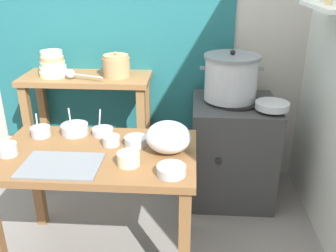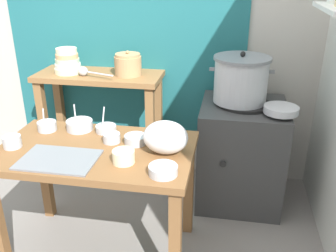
{
  "view_description": "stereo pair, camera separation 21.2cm",
  "coord_description": "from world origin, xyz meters",
  "px_view_note": "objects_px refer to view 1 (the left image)",
  "views": [
    {
      "loc": [
        0.49,
        -1.83,
        1.67
      ],
      "look_at": [
        0.36,
        0.11,
        0.82
      ],
      "focal_mm": 39.89,
      "sensor_mm": 36.0,
      "label": 1
    },
    {
      "loc": [
        0.7,
        -1.81,
        1.67
      ],
      "look_at": [
        0.36,
        0.11,
        0.82
      ],
      "focal_mm": 39.89,
      "sensor_mm": 36.0,
      "label": 2
    }
  ],
  "objects_px": {
    "prep_bowl_4": "(75,129)",
    "prep_bowl_1": "(8,149)",
    "wide_pan": "(272,105)",
    "plastic_bag": "(168,137)",
    "prep_bowl_3": "(162,131)",
    "clay_pot": "(116,66)",
    "stove_block": "(232,150)",
    "bowl_stack_enamel": "(53,65)",
    "prep_bowl_8": "(136,141)",
    "prep_bowl_0": "(128,158)",
    "prep_table": "(98,169)",
    "ladle": "(72,74)",
    "prep_bowl_5": "(103,131)",
    "prep_bowl_7": "(171,170)",
    "prep_bowl_2": "(111,140)",
    "serving_tray": "(61,165)",
    "prep_bowl_6": "(41,131)",
    "back_shelf_table": "(88,104)",
    "steamer_pot": "(231,77)"
  },
  "relations": [
    {
      "from": "prep_bowl_4",
      "to": "back_shelf_table",
      "type": "bearing_deg",
      "value": 98.27
    },
    {
      "from": "plastic_bag",
      "to": "bowl_stack_enamel",
      "type": "bearing_deg",
      "value": 137.54
    },
    {
      "from": "stove_block",
      "to": "clay_pot",
      "type": "relative_size",
      "value": 3.88
    },
    {
      "from": "prep_bowl_4",
      "to": "prep_bowl_1",
      "type": "bearing_deg",
      "value": -133.46
    },
    {
      "from": "prep_bowl_1",
      "to": "prep_bowl_3",
      "type": "relative_size",
      "value": 0.87
    },
    {
      "from": "plastic_bag",
      "to": "prep_bowl_8",
      "type": "bearing_deg",
      "value": 156.34
    },
    {
      "from": "prep_bowl_3",
      "to": "clay_pot",
      "type": "bearing_deg",
      "value": 122.16
    },
    {
      "from": "prep_table",
      "to": "ladle",
      "type": "distance_m",
      "value": 0.92
    },
    {
      "from": "stove_block",
      "to": "plastic_bag",
      "type": "relative_size",
      "value": 3.19
    },
    {
      "from": "prep_bowl_3",
      "to": "prep_bowl_4",
      "type": "distance_m",
      "value": 0.53
    },
    {
      "from": "prep_bowl_2",
      "to": "prep_bowl_8",
      "type": "xyz_separation_m",
      "value": [
        0.14,
        0.01,
        -0.0
      ]
    },
    {
      "from": "wide_pan",
      "to": "prep_bowl_3",
      "type": "bearing_deg",
      "value": -155.23
    },
    {
      "from": "stove_block",
      "to": "prep_bowl_5",
      "type": "bearing_deg",
      "value": -148.8
    },
    {
      "from": "stove_block",
      "to": "prep_bowl_7",
      "type": "distance_m",
      "value": 1.09
    },
    {
      "from": "wide_pan",
      "to": "prep_bowl_0",
      "type": "height_order",
      "value": "wide_pan"
    },
    {
      "from": "clay_pot",
      "to": "prep_bowl_4",
      "type": "height_order",
      "value": "clay_pot"
    },
    {
      "from": "prep_bowl_8",
      "to": "prep_bowl_2",
      "type": "bearing_deg",
      "value": -177.48
    },
    {
      "from": "prep_bowl_3",
      "to": "prep_table",
      "type": "bearing_deg",
      "value": -143.95
    },
    {
      "from": "prep_bowl_7",
      "to": "ladle",
      "type": "bearing_deg",
      "value": 128.07
    },
    {
      "from": "wide_pan",
      "to": "prep_bowl_6",
      "type": "height_order",
      "value": "prep_bowl_6"
    },
    {
      "from": "prep_bowl_4",
      "to": "stove_block",
      "type": "bearing_deg",
      "value": 26.74
    },
    {
      "from": "serving_tray",
      "to": "prep_bowl_3",
      "type": "distance_m",
      "value": 0.64
    },
    {
      "from": "steamer_pot",
      "to": "wide_pan",
      "type": "bearing_deg",
      "value": -33.59
    },
    {
      "from": "back_shelf_table",
      "to": "prep_bowl_3",
      "type": "bearing_deg",
      "value": -44.71
    },
    {
      "from": "prep_bowl_0",
      "to": "prep_bowl_5",
      "type": "height_order",
      "value": "prep_bowl_5"
    },
    {
      "from": "prep_bowl_0",
      "to": "plastic_bag",
      "type": "bearing_deg",
      "value": 36.97
    },
    {
      "from": "prep_bowl_0",
      "to": "prep_bowl_1",
      "type": "relative_size",
      "value": 1.15
    },
    {
      "from": "plastic_bag",
      "to": "clay_pot",
      "type": "bearing_deg",
      "value": 117.34
    },
    {
      "from": "wide_pan",
      "to": "prep_bowl_0",
      "type": "relative_size",
      "value": 1.93
    },
    {
      "from": "serving_tray",
      "to": "prep_bowl_2",
      "type": "bearing_deg",
      "value": 51.89
    },
    {
      "from": "wide_pan",
      "to": "prep_bowl_8",
      "type": "height_order",
      "value": "wide_pan"
    },
    {
      "from": "back_shelf_table",
      "to": "prep_bowl_4",
      "type": "height_order",
      "value": "back_shelf_table"
    },
    {
      "from": "prep_bowl_4",
      "to": "prep_table",
      "type": "bearing_deg",
      "value": -50.81
    },
    {
      "from": "prep_bowl_8",
      "to": "prep_bowl_1",
      "type": "bearing_deg",
      "value": -165.97
    },
    {
      "from": "bowl_stack_enamel",
      "to": "wide_pan",
      "type": "bearing_deg",
      "value": -9.74
    },
    {
      "from": "ladle",
      "to": "wide_pan",
      "type": "distance_m",
      "value": 1.43
    },
    {
      "from": "prep_table",
      "to": "prep_bowl_7",
      "type": "height_order",
      "value": "prep_bowl_7"
    },
    {
      "from": "bowl_stack_enamel",
      "to": "prep_bowl_5",
      "type": "relative_size",
      "value": 1.36
    },
    {
      "from": "prep_table",
      "to": "plastic_bag",
      "type": "xyz_separation_m",
      "value": [
        0.4,
        0.02,
        0.2
      ]
    },
    {
      "from": "prep_bowl_4",
      "to": "prep_bowl_7",
      "type": "relative_size",
      "value": 1.12
    },
    {
      "from": "prep_bowl_0",
      "to": "prep_bowl_5",
      "type": "relative_size",
      "value": 0.77
    },
    {
      "from": "stove_block",
      "to": "prep_bowl_3",
      "type": "bearing_deg",
      "value": -134.97
    },
    {
      "from": "serving_tray",
      "to": "prep_bowl_8",
      "type": "height_order",
      "value": "prep_bowl_8"
    },
    {
      "from": "prep_bowl_6",
      "to": "prep_bowl_7",
      "type": "bearing_deg",
      "value": -26.09
    },
    {
      "from": "clay_pot",
      "to": "stove_block",
      "type": "bearing_deg",
      "value": -8.49
    },
    {
      "from": "prep_bowl_1",
      "to": "bowl_stack_enamel",
      "type": "bearing_deg",
      "value": 93.11
    },
    {
      "from": "wide_pan",
      "to": "plastic_bag",
      "type": "bearing_deg",
      "value": -139.41
    },
    {
      "from": "prep_bowl_5",
      "to": "prep_bowl_8",
      "type": "bearing_deg",
      "value": -29.94
    },
    {
      "from": "clay_pot",
      "to": "prep_bowl_1",
      "type": "bearing_deg",
      "value": -114.22
    },
    {
      "from": "stove_block",
      "to": "prep_bowl_4",
      "type": "distance_m",
      "value": 1.19
    }
  ]
}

